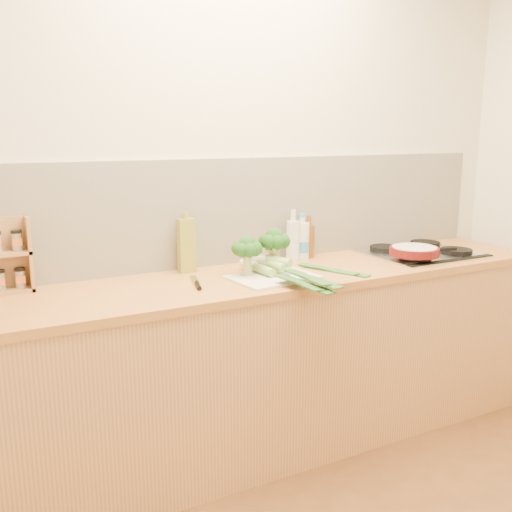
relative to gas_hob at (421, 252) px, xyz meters
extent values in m
plane|color=beige|center=(-1.02, 0.30, 0.39)|extent=(3.50, 0.00, 3.50)
cube|color=silver|center=(-1.02, 0.29, 0.26)|extent=(3.20, 0.02, 0.54)
cube|color=tan|center=(-1.02, 0.00, -0.48)|extent=(3.20, 0.60, 0.86)
cube|color=#BE8138|center=(-1.02, 0.00, -0.03)|extent=(3.20, 0.62, 0.04)
cube|color=silver|center=(0.00, 0.00, -0.01)|extent=(0.58, 0.50, 0.01)
cube|color=black|center=(0.00, -0.23, 0.00)|extent=(0.58, 0.04, 0.01)
cylinder|color=black|center=(-0.15, -0.12, 0.01)|extent=(0.17, 0.17, 0.03)
cylinder|color=black|center=(0.15, -0.12, 0.01)|extent=(0.17, 0.17, 0.03)
cylinder|color=black|center=(-0.15, 0.12, 0.01)|extent=(0.17, 0.17, 0.03)
cylinder|color=black|center=(0.15, 0.12, 0.01)|extent=(0.17, 0.17, 0.03)
cube|color=beige|center=(-0.99, -0.08, -0.01)|extent=(0.42, 0.33, 0.01)
cylinder|color=#9DA963|center=(-1.09, -0.01, 0.04)|extent=(0.04, 0.04, 0.09)
sphere|color=#183D10|center=(-1.09, -0.01, 0.14)|extent=(0.09, 0.09, 0.09)
sphere|color=#183D10|center=(-1.05, -0.01, 0.12)|extent=(0.07, 0.07, 0.07)
sphere|color=#183D10|center=(-1.06, 0.02, 0.12)|extent=(0.07, 0.07, 0.07)
sphere|color=#183D10|center=(-1.10, 0.03, 0.12)|extent=(0.07, 0.07, 0.07)
sphere|color=#183D10|center=(-1.12, 0.01, 0.12)|extent=(0.07, 0.07, 0.07)
sphere|color=#183D10|center=(-1.12, -0.03, 0.12)|extent=(0.07, 0.07, 0.07)
sphere|color=#183D10|center=(-1.10, -0.05, 0.12)|extent=(0.07, 0.07, 0.07)
sphere|color=#183D10|center=(-1.06, -0.04, 0.12)|extent=(0.07, 0.07, 0.07)
cylinder|color=#9DA963|center=(-0.93, 0.02, 0.05)|extent=(0.05, 0.05, 0.10)
sphere|color=#183D10|center=(-0.93, 0.02, 0.16)|extent=(0.09, 0.09, 0.09)
sphere|color=#183D10|center=(-0.88, 0.02, 0.14)|extent=(0.07, 0.07, 0.07)
sphere|color=#183D10|center=(-0.90, 0.05, 0.14)|extent=(0.07, 0.07, 0.07)
sphere|color=#183D10|center=(-0.94, 0.06, 0.14)|extent=(0.07, 0.07, 0.07)
sphere|color=#183D10|center=(-0.96, 0.04, 0.14)|extent=(0.07, 0.07, 0.07)
sphere|color=#183D10|center=(-0.96, 0.00, 0.14)|extent=(0.07, 0.07, 0.07)
sphere|color=#183D10|center=(-0.94, -0.02, 0.14)|extent=(0.07, 0.07, 0.07)
sphere|color=#183D10|center=(-0.90, -0.02, 0.14)|extent=(0.07, 0.07, 0.07)
cylinder|color=white|center=(-1.03, 0.09, 0.02)|extent=(0.05, 0.12, 0.04)
cylinder|color=#84B058|center=(-1.01, -0.04, 0.02)|extent=(0.06, 0.15, 0.04)
cube|color=#194217|center=(-0.99, -0.33, 0.02)|extent=(0.07, 0.30, 0.02)
cube|color=#194217|center=(-0.98, -0.35, 0.02)|extent=(0.08, 0.34, 0.01)
cube|color=#194217|center=(-0.99, -0.32, 0.02)|extent=(0.12, 0.28, 0.02)
cylinder|color=white|center=(-0.96, 0.05, 0.04)|extent=(0.05, 0.10, 0.04)
cylinder|color=#84B058|center=(-0.96, -0.06, 0.04)|extent=(0.05, 0.13, 0.04)
cube|color=#194217|center=(-0.94, -0.33, 0.04)|extent=(0.08, 0.30, 0.02)
cube|color=#194217|center=(-0.94, -0.35, 0.04)|extent=(0.07, 0.34, 0.01)
cube|color=#194217|center=(-0.94, -0.32, 0.04)|extent=(0.11, 0.28, 0.02)
cylinder|color=white|center=(-0.98, 0.06, 0.06)|extent=(0.08, 0.12, 0.04)
cylinder|color=#84B058|center=(-0.94, -0.04, 0.06)|extent=(0.09, 0.14, 0.04)
cube|color=#194217|center=(-0.83, -0.31, 0.06)|extent=(0.11, 0.30, 0.02)
cube|color=#194217|center=(-0.82, -0.33, 0.06)|extent=(0.18, 0.33, 0.01)
cube|color=#194217|center=(-0.83, -0.30, 0.06)|extent=(0.20, 0.26, 0.02)
cube|color=silver|center=(-1.33, 0.06, -0.01)|extent=(0.07, 0.16, 0.00)
cylinder|color=black|center=(-1.36, -0.07, 0.00)|extent=(0.05, 0.11, 0.02)
cylinder|color=#510D0D|center=(-0.17, -0.13, 0.05)|extent=(0.26, 0.26, 0.04)
cylinder|color=beige|center=(-0.17, -0.13, 0.07)|extent=(0.23, 0.23, 0.00)
cube|color=black|center=(0.01, -0.17, 0.04)|extent=(0.13, 0.05, 0.02)
cube|color=#A86D48|center=(-2.13, 0.23, -0.01)|extent=(0.27, 0.11, 0.02)
cube|color=#A86D48|center=(-2.01, 0.23, 0.15)|extent=(0.01, 0.11, 0.32)
cylinder|color=gray|center=(-2.13, 0.23, 0.04)|extent=(0.04, 0.04, 0.07)
cylinder|color=gray|center=(-2.05, 0.23, 0.04)|extent=(0.04, 0.04, 0.07)
cylinder|color=gray|center=(-2.05, 0.23, 0.20)|extent=(0.04, 0.04, 0.07)
cube|color=#9C9833|center=(-1.30, 0.22, 0.12)|extent=(0.08, 0.05, 0.26)
cylinder|color=#9C9833|center=(-1.30, 0.22, 0.26)|extent=(0.02, 0.02, 0.03)
cylinder|color=silver|center=(-0.72, 0.20, 0.09)|extent=(0.07, 0.07, 0.21)
cylinder|color=silver|center=(-0.72, 0.20, 0.23)|extent=(0.03, 0.03, 0.06)
cylinder|color=brown|center=(-0.59, 0.23, 0.07)|extent=(0.06, 0.06, 0.18)
cylinder|color=brown|center=(-0.59, 0.23, 0.19)|extent=(0.03, 0.03, 0.05)
cylinder|color=silver|center=(-0.65, 0.21, 0.08)|extent=(0.08, 0.08, 0.20)
cylinder|color=silver|center=(-0.65, 0.21, 0.20)|extent=(0.03, 0.03, 0.03)
cylinder|color=#3389C2|center=(-0.65, 0.21, 0.05)|extent=(0.08, 0.08, 0.06)
camera|label=1|loc=(-2.25, -2.33, 0.66)|focal=40.00mm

